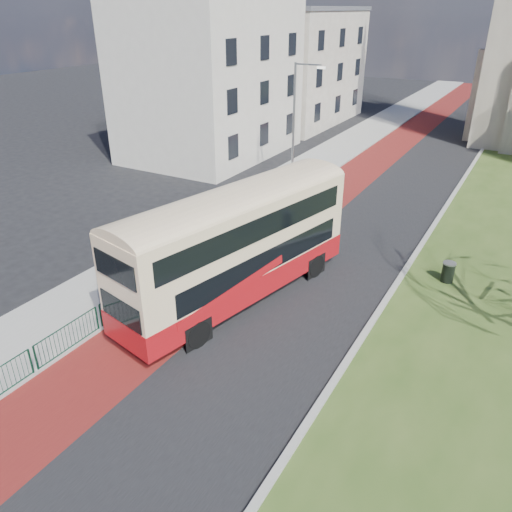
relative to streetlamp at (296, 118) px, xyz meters
The scene contains 12 objects.
ground 19.08m from the streetlamp, 76.42° to the right, with size 160.00×160.00×0.00m, color black.
road_carriageway 7.70m from the streetlamp, 18.88° to the left, with size 9.00×120.00×0.01m, color black.
bus_lane 5.91m from the streetlamp, 32.43° to the left, with size 3.40×120.00×0.01m, color #591414.
pavement_west 5.00m from the streetlamp, 108.07° to the left, with size 4.00×120.00×0.12m, color gray.
kerb_west 5.13m from the streetlamp, 56.03° to the left, with size 0.25×120.00×0.13m, color #999993.
kerb_east 12.07m from the streetlamp, 20.95° to the left, with size 0.25×80.00×0.13m, color #999993.
pedestrian_railing 14.64m from the streetlamp, 84.30° to the right, with size 0.07×24.00×1.12m.
street_block_near 10.62m from the streetlamp, 157.49° to the left, with size 10.30×14.30×13.00m.
street_block_far 22.24m from the streetlamp, 115.76° to the left, with size 10.30×16.30×11.50m.
streetlamp is the anchor object (origin of this frame).
bus 16.30m from the streetlamp, 72.59° to the right, with size 5.03×11.68×4.76m.
litter_bin 16.09m from the streetlamp, 37.50° to the right, with size 0.77×0.77×0.95m.
Camera 1 is at (10.29, -13.10, 11.26)m, focal length 35.00 mm.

